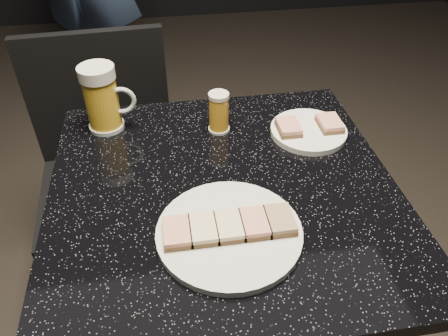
{
  "coord_description": "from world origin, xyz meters",
  "views": [
    {
      "loc": [
        -0.1,
        -0.65,
        1.34
      ],
      "look_at": [
        0.0,
        0.0,
        0.8
      ],
      "focal_mm": 35.0,
      "sensor_mm": 36.0,
      "label": 1
    }
  ],
  "objects_px": {
    "beer_mug": "(102,98)",
    "beer_tumbler": "(219,112)",
    "plate_large": "(229,233)",
    "plate_small": "(308,131)",
    "table": "(224,263)",
    "chair": "(110,166)"
  },
  "relations": [
    {
      "from": "beer_mug",
      "to": "beer_tumbler",
      "type": "distance_m",
      "value": 0.27
    },
    {
      "from": "table",
      "to": "plate_small",
      "type": "bearing_deg",
      "value": 34.45
    },
    {
      "from": "table",
      "to": "beer_tumbler",
      "type": "xyz_separation_m",
      "value": [
        0.02,
        0.2,
        0.29
      ]
    },
    {
      "from": "table",
      "to": "beer_tumbler",
      "type": "height_order",
      "value": "beer_tumbler"
    },
    {
      "from": "table",
      "to": "beer_mug",
      "type": "bearing_deg",
      "value": 133.16
    },
    {
      "from": "chair",
      "to": "plate_small",
      "type": "bearing_deg",
      "value": -27.77
    },
    {
      "from": "plate_large",
      "to": "plate_small",
      "type": "xyz_separation_m",
      "value": [
        0.24,
        0.28,
        0.0
      ]
    },
    {
      "from": "plate_large",
      "to": "beer_mug",
      "type": "xyz_separation_m",
      "value": [
        -0.23,
        0.39,
        0.07
      ]
    },
    {
      "from": "plate_large",
      "to": "plate_small",
      "type": "relative_size",
      "value": 1.47
    },
    {
      "from": "beer_mug",
      "to": "plate_small",
      "type": "bearing_deg",
      "value": -12.32
    },
    {
      "from": "plate_large",
      "to": "table",
      "type": "height_order",
      "value": "plate_large"
    },
    {
      "from": "chair",
      "to": "beer_mug",
      "type": "bearing_deg",
      "value": -75.01
    },
    {
      "from": "beer_mug",
      "to": "beer_tumbler",
      "type": "relative_size",
      "value": 1.61
    },
    {
      "from": "plate_large",
      "to": "plate_small",
      "type": "bearing_deg",
      "value": 50.13
    },
    {
      "from": "plate_small",
      "to": "table",
      "type": "height_order",
      "value": "plate_small"
    },
    {
      "from": "plate_small",
      "to": "beer_mug",
      "type": "relative_size",
      "value": 1.13
    },
    {
      "from": "beer_mug",
      "to": "chair",
      "type": "height_order",
      "value": "beer_mug"
    },
    {
      "from": "beer_tumbler",
      "to": "plate_small",
      "type": "bearing_deg",
      "value": -13.37
    },
    {
      "from": "plate_large",
      "to": "beer_mug",
      "type": "bearing_deg",
      "value": 120.71
    },
    {
      "from": "plate_small",
      "to": "chair",
      "type": "xyz_separation_m",
      "value": [
        -0.51,
        0.27,
        -0.26
      ]
    },
    {
      "from": "chair",
      "to": "plate_large",
      "type": "bearing_deg",
      "value": -63.65
    },
    {
      "from": "beer_mug",
      "to": "chair",
      "type": "bearing_deg",
      "value": 104.99
    }
  ]
}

